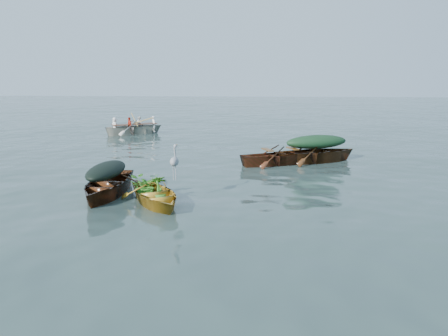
# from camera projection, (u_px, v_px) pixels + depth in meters

# --- Properties ---
(ground) EXTENTS (140.00, 140.00, 0.00)m
(ground) POSITION_uv_depth(u_px,v_px,m) (191.00, 200.00, 11.45)
(ground) COLOR #314541
(ground) RESTS_ON ground
(yellow_dinghy) EXTENTS (2.81, 3.41, 0.85)m
(yellow_dinghy) POSITION_uv_depth(u_px,v_px,m) (155.00, 204.00, 11.06)
(yellow_dinghy) COLOR #B67923
(yellow_dinghy) RESTS_ON ground
(dark_covered_boat) EXTENTS (1.57, 4.03, 1.02)m
(dark_covered_boat) POSITION_uv_depth(u_px,v_px,m) (108.00, 195.00, 11.88)
(dark_covered_boat) COLOR #4B2811
(dark_covered_boat) RESTS_ON ground
(green_tarp_boat) EXTENTS (4.74, 3.11, 1.07)m
(green_tarp_boat) POSITION_uv_depth(u_px,v_px,m) (316.00, 162.00, 16.62)
(green_tarp_boat) COLOR #553313
(green_tarp_boat) RESTS_ON ground
(open_wooden_boat) EXTENTS (4.33, 2.82, 0.96)m
(open_wooden_boat) POSITION_uv_depth(u_px,v_px,m) (280.00, 164.00, 16.16)
(open_wooden_boat) COLOR #582516
(open_wooden_boat) RESTS_ON ground
(rowed_boat) EXTENTS (4.52, 3.71, 1.10)m
(rowed_boat) POSITION_uv_depth(u_px,v_px,m) (135.00, 134.00, 25.04)
(rowed_boat) COLOR silver
(rowed_boat) RESTS_ON ground
(dark_tarp_cover) EXTENTS (0.87, 2.22, 0.40)m
(dark_tarp_cover) POSITION_uv_depth(u_px,v_px,m) (106.00, 170.00, 11.74)
(dark_tarp_cover) COLOR black
(dark_tarp_cover) RESTS_ON dark_covered_boat
(green_tarp_cover) EXTENTS (2.61, 1.71, 0.52)m
(green_tarp_cover) POSITION_uv_depth(u_px,v_px,m) (317.00, 141.00, 16.46)
(green_tarp_cover) COLOR #183C1C
(green_tarp_cover) RESTS_ON green_tarp_boat
(thwart_benches) EXTENTS (2.22, 1.53, 0.04)m
(thwart_benches) POSITION_uv_depth(u_px,v_px,m) (280.00, 151.00, 16.07)
(thwart_benches) COLOR #573414
(thwart_benches) RESTS_ON open_wooden_boat
(heron) EXTENTS (0.45, 0.49, 0.92)m
(heron) POSITION_uv_depth(u_px,v_px,m) (174.00, 167.00, 11.16)
(heron) COLOR #95989E
(heron) RESTS_ON yellow_dinghy
(dinghy_weeds) EXTENTS (1.07, 1.13, 0.60)m
(dinghy_weeds) POSITION_uv_depth(u_px,v_px,m) (149.00, 172.00, 11.41)
(dinghy_weeds) COLOR #36731E
(dinghy_weeds) RESTS_ON yellow_dinghy
(rowers) EXTENTS (3.32, 2.82, 0.76)m
(rowers) POSITION_uv_depth(u_px,v_px,m) (134.00, 118.00, 24.86)
(rowers) COLOR white
(rowers) RESTS_ON rowed_boat
(oars) EXTENTS (1.97, 2.48, 0.06)m
(oars) POSITION_uv_depth(u_px,v_px,m) (135.00, 124.00, 24.93)
(oars) COLOR #A98640
(oars) RESTS_ON rowed_boat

